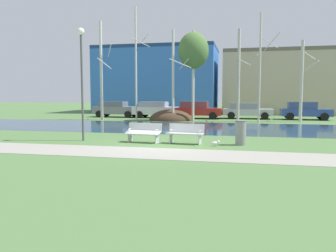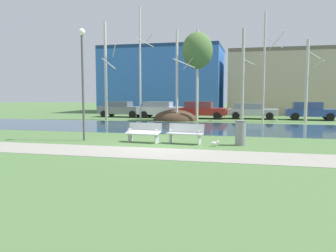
{
  "view_description": "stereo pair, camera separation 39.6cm",
  "coord_description": "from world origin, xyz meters",
  "px_view_note": "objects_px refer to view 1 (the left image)",
  "views": [
    {
      "loc": [
        3.35,
        -13.85,
        2.15
      ],
      "look_at": [
        0.08,
        1.18,
        0.72
      ],
      "focal_mm": 36.19,
      "sensor_mm": 36.0,
      "label": 1
    },
    {
      "loc": [
        3.73,
        -13.76,
        2.15
      ],
      "look_at": [
        0.08,
        1.18,
        0.72
      ],
      "focal_mm": 36.19,
      "sensor_mm": 36.0,
      "label": 2
    }
  ],
  "objects_px": {
    "trash_bin": "(241,132)",
    "parked_hatch_third_red": "(197,110)",
    "streetlamp": "(82,66)",
    "bench_right": "(186,133)",
    "parked_van_nearest_grey": "(116,109)",
    "parked_sedan_second_white": "(157,109)",
    "bench_left": "(144,132)",
    "parked_suv_fifth_blue": "(304,110)",
    "parked_wagon_fourth_silver": "(247,110)",
    "seagull": "(216,143)"
  },
  "relations": [
    {
      "from": "parked_van_nearest_grey",
      "to": "parked_sedan_second_white",
      "type": "distance_m",
      "value": 4.03
    },
    {
      "from": "parked_van_nearest_grey",
      "to": "parked_hatch_third_red",
      "type": "height_order",
      "value": "parked_hatch_third_red"
    },
    {
      "from": "bench_left",
      "to": "parked_wagon_fourth_silver",
      "type": "relative_size",
      "value": 0.38
    },
    {
      "from": "bench_right",
      "to": "trash_bin",
      "type": "height_order",
      "value": "trash_bin"
    },
    {
      "from": "bench_left",
      "to": "seagull",
      "type": "relative_size",
      "value": 4.17
    },
    {
      "from": "bench_right",
      "to": "parked_van_nearest_grey",
      "type": "height_order",
      "value": "parked_van_nearest_grey"
    },
    {
      "from": "parked_van_nearest_grey",
      "to": "parked_sedan_second_white",
      "type": "bearing_deg",
      "value": -1.34
    },
    {
      "from": "parked_hatch_third_red",
      "to": "streetlamp",
      "type": "bearing_deg",
      "value": -101.83
    },
    {
      "from": "parked_suv_fifth_blue",
      "to": "streetlamp",
      "type": "bearing_deg",
      "value": -127.51
    },
    {
      "from": "seagull",
      "to": "streetlamp",
      "type": "relative_size",
      "value": 0.08
    },
    {
      "from": "bench_right",
      "to": "parked_sedan_second_white",
      "type": "relative_size",
      "value": 0.37
    },
    {
      "from": "trash_bin",
      "to": "streetlamp",
      "type": "xyz_separation_m",
      "value": [
        -7.21,
        -0.14,
        2.93
      ]
    },
    {
      "from": "trash_bin",
      "to": "parked_hatch_third_red",
      "type": "height_order",
      "value": "parked_hatch_third_red"
    },
    {
      "from": "trash_bin",
      "to": "parked_van_nearest_grey",
      "type": "height_order",
      "value": "parked_van_nearest_grey"
    },
    {
      "from": "parked_van_nearest_grey",
      "to": "trash_bin",
      "type": "bearing_deg",
      "value": -53.64
    },
    {
      "from": "streetlamp",
      "to": "parked_suv_fifth_blue",
      "type": "distance_m",
      "value": 20.73
    },
    {
      "from": "streetlamp",
      "to": "parked_hatch_third_red",
      "type": "distance_m",
      "value": 16.4
    },
    {
      "from": "streetlamp",
      "to": "parked_van_nearest_grey",
      "type": "xyz_separation_m",
      "value": [
        -4.54,
        16.1,
        -2.68
      ]
    },
    {
      "from": "parked_hatch_third_red",
      "to": "parked_wagon_fourth_silver",
      "type": "relative_size",
      "value": 0.98
    },
    {
      "from": "bench_left",
      "to": "parked_sedan_second_white",
      "type": "relative_size",
      "value": 0.37
    },
    {
      "from": "bench_left",
      "to": "parked_sedan_second_white",
      "type": "xyz_separation_m",
      "value": [
        -3.44,
        15.95,
        0.32
      ]
    },
    {
      "from": "parked_hatch_third_red",
      "to": "parked_suv_fifth_blue",
      "type": "relative_size",
      "value": 1.03
    },
    {
      "from": "bench_right",
      "to": "seagull",
      "type": "bearing_deg",
      "value": -19.2
    },
    {
      "from": "bench_left",
      "to": "parked_van_nearest_grey",
      "type": "relative_size",
      "value": 0.38
    },
    {
      "from": "bench_right",
      "to": "parked_wagon_fourth_silver",
      "type": "relative_size",
      "value": 0.38
    },
    {
      "from": "bench_left",
      "to": "bench_right",
      "type": "distance_m",
      "value": 1.91
    },
    {
      "from": "bench_right",
      "to": "parked_hatch_third_red",
      "type": "height_order",
      "value": "parked_hatch_third_red"
    },
    {
      "from": "bench_right",
      "to": "seagull",
      "type": "relative_size",
      "value": 4.17
    },
    {
      "from": "parked_van_nearest_grey",
      "to": "parked_wagon_fourth_silver",
      "type": "distance_m",
      "value": 12.24
    },
    {
      "from": "trash_bin",
      "to": "bench_right",
      "type": "bearing_deg",
      "value": -178.09
    },
    {
      "from": "parked_wagon_fourth_silver",
      "to": "parked_van_nearest_grey",
      "type": "bearing_deg",
      "value": -178.04
    },
    {
      "from": "streetlamp",
      "to": "parked_van_nearest_grey",
      "type": "relative_size",
      "value": 1.18
    },
    {
      "from": "streetlamp",
      "to": "parked_hatch_third_red",
      "type": "xyz_separation_m",
      "value": [
        3.32,
        15.84,
        -2.67
      ]
    },
    {
      "from": "bench_right",
      "to": "streetlamp",
      "type": "relative_size",
      "value": 0.32
    },
    {
      "from": "parked_van_nearest_grey",
      "to": "parked_sedan_second_white",
      "type": "height_order",
      "value": "parked_van_nearest_grey"
    },
    {
      "from": "streetlamp",
      "to": "parked_sedan_second_white",
      "type": "height_order",
      "value": "streetlamp"
    },
    {
      "from": "bench_left",
      "to": "trash_bin",
      "type": "height_order",
      "value": "trash_bin"
    },
    {
      "from": "streetlamp",
      "to": "bench_right",
      "type": "bearing_deg",
      "value": 0.7
    },
    {
      "from": "trash_bin",
      "to": "parked_wagon_fourth_silver",
      "type": "height_order",
      "value": "parked_wagon_fourth_silver"
    },
    {
      "from": "streetlamp",
      "to": "parked_suv_fifth_blue",
      "type": "relative_size",
      "value": 1.26
    },
    {
      "from": "parked_hatch_third_red",
      "to": "parked_wagon_fourth_silver",
      "type": "distance_m",
      "value": 4.43
    },
    {
      "from": "bench_right",
      "to": "parked_sedan_second_white",
      "type": "xyz_separation_m",
      "value": [
        -5.35,
        15.95,
        0.32
      ]
    },
    {
      "from": "bench_left",
      "to": "parked_suv_fifth_blue",
      "type": "distance_m",
      "value": 18.87
    },
    {
      "from": "parked_hatch_third_red",
      "to": "parked_wagon_fourth_silver",
      "type": "bearing_deg",
      "value": 8.87
    },
    {
      "from": "trash_bin",
      "to": "streetlamp",
      "type": "distance_m",
      "value": 7.78
    },
    {
      "from": "parked_wagon_fourth_silver",
      "to": "parked_suv_fifth_blue",
      "type": "distance_m",
      "value": 4.83
    },
    {
      "from": "bench_right",
      "to": "streetlamp",
      "type": "xyz_separation_m",
      "value": [
        -4.84,
        -0.06,
        3.0
      ]
    },
    {
      "from": "streetlamp",
      "to": "parked_wagon_fourth_silver",
      "type": "relative_size",
      "value": 1.2
    },
    {
      "from": "seagull",
      "to": "bench_right",
      "type": "bearing_deg",
      "value": 160.8
    },
    {
      "from": "bench_left",
      "to": "bench_right",
      "type": "relative_size",
      "value": 1.0
    }
  ]
}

